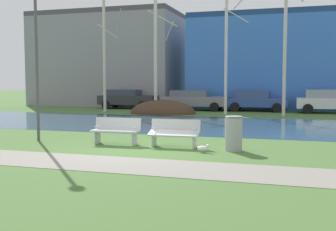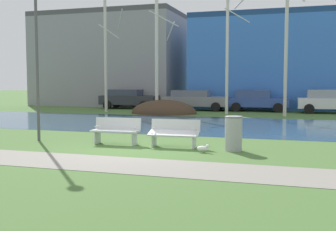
{
  "view_description": "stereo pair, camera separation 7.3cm",
  "coord_description": "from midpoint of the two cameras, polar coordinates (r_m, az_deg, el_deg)",
  "views": [
    {
      "loc": [
        4.68,
        -11.55,
        2.08
      ],
      "look_at": [
        0.62,
        1.51,
        0.95
      ],
      "focal_mm": 44.56,
      "sensor_mm": 36.0,
      "label": 1
    },
    {
      "loc": [
        4.75,
        -11.53,
        2.08
      ],
      "look_at": [
        0.62,
        1.51,
        0.95
      ],
      "focal_mm": 44.56,
      "sensor_mm": 36.0,
      "label": 2
    }
  ],
  "objects": [
    {
      "name": "ground_plane",
      "position": [
        22.14,
        4.9,
        -0.7
      ],
      "size": [
        120.0,
        120.0,
        0.0
      ],
      "primitive_type": "plane",
      "color": "#476B33"
    },
    {
      "name": "paved_path_strip",
      "position": [
        10.74,
        -9.2,
        -6.48
      ],
      "size": [
        60.0,
        1.93,
        0.01
      ],
      "primitive_type": "cube",
      "color": "gray",
      "rests_on": "ground"
    },
    {
      "name": "river_band",
      "position": [
        20.17,
        3.66,
        -1.2
      ],
      "size": [
        80.0,
        8.63,
        0.01
      ],
      "primitive_type": "cube",
      "color": "#33516B",
      "rests_on": "ground"
    },
    {
      "name": "soil_mound",
      "position": [
        26.95,
        -0.8,
        0.28
      ],
      "size": [
        4.31,
        3.34,
        1.78
      ],
      "primitive_type": "ellipsoid",
      "color": "#423021",
      "rests_on": "ground"
    },
    {
      "name": "bench_left",
      "position": [
        13.84,
        -7.27,
        -1.99
      ],
      "size": [
        1.62,
        0.62,
        0.87
      ],
      "color": "silver",
      "rests_on": "ground"
    },
    {
      "name": "bench_right",
      "position": [
        13.14,
        0.7,
        -2.31
      ],
      "size": [
        1.62,
        0.62,
        0.87
      ],
      "color": "silver",
      "rests_on": "ground"
    },
    {
      "name": "trash_bin",
      "position": [
        12.6,
        8.82,
        -2.36
      ],
      "size": [
        0.54,
        0.54,
        1.04
      ],
      "color": "#999B9E",
      "rests_on": "ground"
    },
    {
      "name": "seagull",
      "position": [
        12.22,
        4.7,
        -4.47
      ],
      "size": [
        0.41,
        0.15,
        0.25
      ],
      "color": "white",
      "rests_on": "ground"
    },
    {
      "name": "streetlamp",
      "position": [
        15.26,
        -17.76,
        11.32
      ],
      "size": [
        0.32,
        0.32,
        5.92
      ],
      "color": "#4C4C51",
      "rests_on": "ground"
    },
    {
      "name": "birch_far_left",
      "position": [
        28.88,
        -8.74,
        9.83
      ],
      "size": [
        1.44,
        2.39,
        9.25
      ],
      "color": "beige",
      "rests_on": "ground"
    },
    {
      "name": "birch_left",
      "position": [
        27.07,
        -1.71,
        8.68
      ],
      "size": [
        1.62,
        2.74,
        7.69
      ],
      "color": "beige",
      "rests_on": "ground"
    },
    {
      "name": "birch_center_left",
      "position": [
        26.66,
        7.96,
        10.36
      ],
      "size": [
        1.48,
        2.64,
        9.27
      ],
      "color": "beige",
      "rests_on": "ground"
    },
    {
      "name": "birch_center",
      "position": [
        25.83,
        15.73,
        10.53
      ],
      "size": [
        1.41,
        2.3,
        9.34
      ],
      "color": "beige",
      "rests_on": "ground"
    },
    {
      "name": "parked_van_nearest_dark",
      "position": [
        31.82,
        -5.7,
        2.33
      ],
      "size": [
        4.38,
        2.03,
        1.45
      ],
      "color": "#282B30",
      "rests_on": "ground"
    },
    {
      "name": "parked_sedan_second_grey",
      "position": [
        29.92,
        3.49,
        2.2
      ],
      "size": [
        4.75,
        2.16,
        1.44
      ],
      "color": "slate",
      "rests_on": "ground"
    },
    {
      "name": "parked_hatch_third_blue",
      "position": [
        29.55,
        11.76,
        2.07
      ],
      "size": [
        4.25,
        2.1,
        1.46
      ],
      "color": "#2D4793",
      "rests_on": "ground"
    },
    {
      "name": "parked_wagon_fourth_white",
      "position": [
        29.02,
        20.91,
        1.88
      ],
      "size": [
        4.09,
        2.09,
        1.53
      ],
      "color": "silver",
      "rests_on": "ground"
    },
    {
      "name": "building_grey_warehouse",
      "position": [
        37.88,
        -7.78,
        7.53
      ],
      "size": [
        12.5,
        7.79,
        7.95
      ],
      "color": "gray",
      "rests_on": "ground"
    },
    {
      "name": "building_blue_store",
      "position": [
        34.65,
        16.65,
        7.03
      ],
      "size": [
        15.45,
        8.09,
        7.2
      ],
      "color": "#3870C6",
      "rests_on": "ground"
    }
  ]
}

